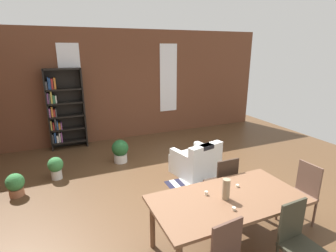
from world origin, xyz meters
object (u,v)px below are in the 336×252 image
at_px(armchair_white, 196,162).
at_px(vase_on_table, 226,189).
at_px(bookshelf_tall, 63,109).
at_px(dining_chair_far_right, 223,182).
at_px(dining_chair_near_right, 298,241).
at_px(dining_chair_head_right, 302,192).
at_px(potted_plant_corner, 15,184).
at_px(dining_table, 228,203).
at_px(potted_plant_by_shelf, 120,150).
at_px(potted_plant_window, 56,167).

bearing_deg(armchair_white, vase_on_table, -110.04).
bearing_deg(bookshelf_tall, dining_chair_far_right, -62.21).
bearing_deg(vase_on_table, dining_chair_near_right, -56.77).
relative_size(dining_chair_head_right, potted_plant_corner, 2.21).
bearing_deg(dining_table, vase_on_table, 180.00).
xyz_separation_m(vase_on_table, potted_plant_corner, (-2.67, 2.60, -0.66)).
bearing_deg(bookshelf_tall, dining_table, -70.41).
relative_size(dining_table, armchair_white, 2.06).
distance_m(vase_on_table, potted_plant_by_shelf, 3.40).
height_order(dining_table, dining_chair_head_right, dining_chair_head_right).
relative_size(armchair_white, potted_plant_corner, 2.22).
xyz_separation_m(dining_chair_head_right, dining_chair_near_right, (-0.92, -0.73, 0.00)).
relative_size(dining_table, potted_plant_by_shelf, 3.61).
bearing_deg(dining_chair_near_right, dining_table, 121.19).
bearing_deg(potted_plant_window, vase_on_table, -56.58).
distance_m(bookshelf_tall, potted_plant_by_shelf, 2.03).
distance_m(dining_chair_head_right, dining_chair_near_right, 1.17).
bearing_deg(potted_plant_by_shelf, potted_plant_corner, -161.51).
distance_m(armchair_white, potted_plant_window, 2.89).
xyz_separation_m(vase_on_table, potted_plant_window, (-1.98, 3.01, -0.62)).
distance_m(dining_chair_far_right, potted_plant_window, 3.36).
bearing_deg(vase_on_table, armchair_white, 69.96).
distance_m(dining_table, potted_plant_corner, 3.78).
distance_m(dining_table, dining_chair_near_right, 0.86).
distance_m(dining_chair_head_right, bookshelf_tall, 5.74).
height_order(dining_table, armchair_white, dining_table).
bearing_deg(potted_plant_corner, dining_chair_far_right, -30.72).
relative_size(dining_chair_head_right, armchair_white, 1.00).
xyz_separation_m(dining_chair_far_right, dining_chair_head_right, (0.91, -0.72, 0.00)).
height_order(dining_chair_far_right, armchair_white, dining_chair_far_right).
relative_size(potted_plant_by_shelf, potted_plant_window, 1.17).
height_order(vase_on_table, dining_chair_far_right, vase_on_table).
bearing_deg(armchair_white, potted_plant_window, 160.39).
xyz_separation_m(dining_chair_near_right, armchair_white, (0.27, 2.76, -0.23)).
bearing_deg(dining_chair_far_right, potted_plant_window, 137.19).
bearing_deg(vase_on_table, potted_plant_corner, 135.80).
bearing_deg(potted_plant_window, armchair_white, -19.61).
bearing_deg(dining_table, bookshelf_tall, 109.59).
relative_size(dining_chair_near_right, potted_plant_corner, 2.21).
xyz_separation_m(dining_table, dining_chair_near_right, (0.44, -0.73, -0.16)).
bearing_deg(dining_table, dining_chair_head_right, 0.10).
height_order(dining_chair_far_right, potted_plant_by_shelf, dining_chair_far_right).
distance_m(bookshelf_tall, potted_plant_corner, 2.57).
xyz_separation_m(armchair_white, potted_plant_corner, (-3.41, 0.56, -0.05)).
bearing_deg(potted_plant_by_shelf, dining_chair_near_right, -75.34).
height_order(potted_plant_by_shelf, potted_plant_window, potted_plant_by_shelf).
bearing_deg(potted_plant_corner, dining_table, -43.81).
bearing_deg(dining_table, dining_chair_near_right, -58.81).
bearing_deg(vase_on_table, potted_plant_by_shelf, 99.93).
relative_size(dining_table, dining_chair_near_right, 2.07).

